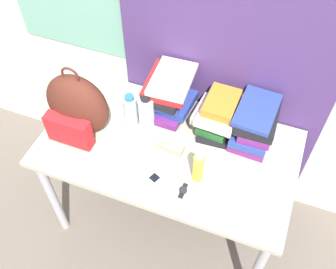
{
  "coord_description": "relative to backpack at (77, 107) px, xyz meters",
  "views": [
    {
      "loc": [
        0.43,
        -0.77,
        2.38
      ],
      "look_at": [
        0.0,
        0.36,
        0.87
      ],
      "focal_mm": 42.0,
      "sensor_mm": 36.0,
      "label": 1
    }
  ],
  "objects": [
    {
      "name": "sunscreen_bottle",
      "position": [
        0.66,
        -0.07,
        -0.09
      ],
      "size": [
        0.05,
        0.05,
        0.19
      ],
      "color": "yellow",
      "rests_on": "desk"
    },
    {
      "name": "ground_plane",
      "position": [
        0.47,
        -0.31,
        -0.94
      ],
      "size": [
        12.0,
        12.0,
        0.0
      ],
      "primitive_type": "plane",
      "color": "#665B51"
    },
    {
      "name": "curtain_blue",
      "position": [
        0.63,
        0.45,
        0.31
      ],
      "size": [
        1.12,
        0.04,
        2.5
      ],
      "color": "#4C336B",
      "rests_on": "ground_plane"
    },
    {
      "name": "book_stack_right",
      "position": [
        0.85,
        0.26,
        -0.06
      ],
      "size": [
        0.21,
        0.3,
        0.22
      ],
      "color": "#6B2370",
      "rests_on": "desk"
    },
    {
      "name": "sports_bottle",
      "position": [
        0.32,
        0.13,
        -0.06
      ],
      "size": [
        0.08,
        0.08,
        0.25
      ],
      "color": "white",
      "rests_on": "desk"
    },
    {
      "name": "sunglasses_case",
      "position": [
        0.48,
        0.05,
        -0.16
      ],
      "size": [
        0.15,
        0.07,
        0.04
      ],
      "color": "gray",
      "rests_on": "desk"
    },
    {
      "name": "cell_phone",
      "position": [
        0.48,
        -0.15,
        -0.17
      ],
      "size": [
        0.09,
        0.1,
        0.02
      ],
      "color": "#B7BCC6",
      "rests_on": "desk"
    },
    {
      "name": "water_bottle",
      "position": [
        0.22,
        0.14,
        -0.08
      ],
      "size": [
        0.07,
        0.07,
        0.2
      ],
      "color": "silver",
      "rests_on": "desk"
    },
    {
      "name": "wall_back",
      "position": [
        0.46,
        0.5,
        0.31
      ],
      "size": [
        6.0,
        0.06,
        2.5
      ],
      "color": "silver",
      "rests_on": "ground_plane"
    },
    {
      "name": "desk",
      "position": [
        0.47,
        0.05,
        -0.27
      ],
      "size": [
        1.31,
        0.72,
        0.77
      ],
      "color": "#B7B299",
      "rests_on": "ground_plane"
    },
    {
      "name": "wristwatch",
      "position": [
        0.63,
        -0.17,
        -0.17
      ],
      "size": [
        0.04,
        0.08,
        0.01
      ],
      "color": "black",
      "rests_on": "desk"
    },
    {
      "name": "backpack",
      "position": [
        0.0,
        0.0,
        0.0
      ],
      "size": [
        0.33,
        0.24,
        0.42
      ],
      "color": "#512319",
      "rests_on": "desk"
    },
    {
      "name": "book_stack_center",
      "position": [
        0.66,
        0.26,
        -0.07
      ],
      "size": [
        0.24,
        0.29,
        0.22
      ],
      "color": "black",
      "rests_on": "desk"
    },
    {
      "name": "book_stack_left",
      "position": [
        0.39,
        0.26,
        -0.03
      ],
      "size": [
        0.25,
        0.29,
        0.28
      ],
      "color": "silver",
      "rests_on": "desk"
    }
  ]
}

